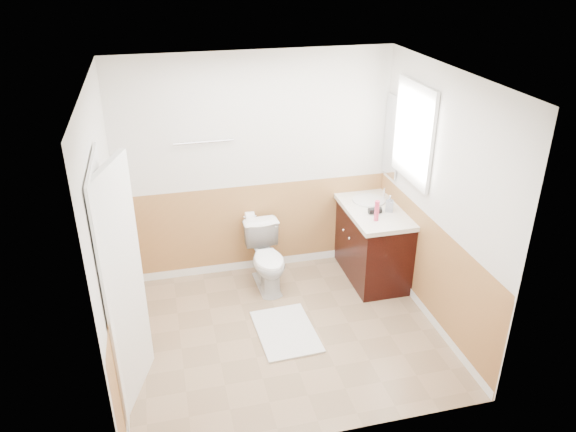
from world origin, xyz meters
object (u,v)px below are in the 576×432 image
object	(u,v)px
toilet	(267,258)
soap_dispenser	(390,203)
vanity_cabinet	(371,243)
bath_mat	(286,331)
lotion_bottle	(377,211)

from	to	relation	value
toilet	soap_dispenser	size ratio (longest dim) A/B	3.90
toilet	vanity_cabinet	xyz separation A→B (m)	(1.20, -0.03, 0.05)
toilet	soap_dispenser	world-z (taller)	soap_dispenser
bath_mat	soap_dispenser	xyz separation A→B (m)	(1.32, 0.70, 0.93)
bath_mat	vanity_cabinet	bearing A→B (deg)	34.95
toilet	lotion_bottle	size ratio (longest dim) A/B	3.18
toilet	bath_mat	world-z (taller)	toilet
bath_mat	vanity_cabinet	xyz separation A→B (m)	(1.20, 0.84, 0.39)
bath_mat	soap_dispenser	distance (m)	1.76
vanity_cabinet	bath_mat	bearing A→B (deg)	-145.05
toilet	vanity_cabinet	size ratio (longest dim) A/B	0.64
bath_mat	soap_dispenser	bearing A→B (deg)	27.93
vanity_cabinet	soap_dispenser	distance (m)	0.57
vanity_cabinet	lotion_bottle	world-z (taller)	lotion_bottle
toilet	lotion_bottle	distance (m)	1.30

